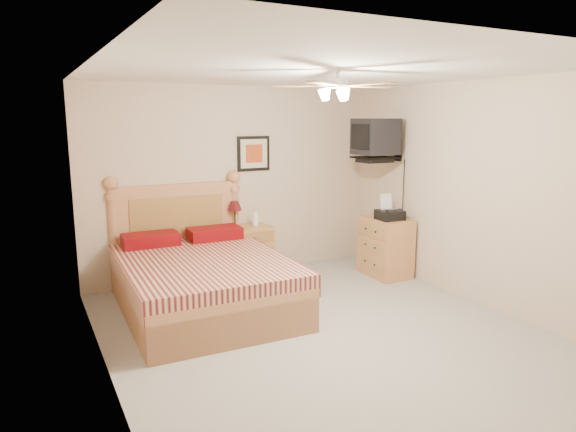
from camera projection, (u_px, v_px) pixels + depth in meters
floor at (322, 332)px, 5.07m from camera, size 4.50×4.50×0.00m
ceiling at (326, 71)px, 4.60m from camera, size 4.00×4.50×0.04m
wall_back at (235, 182)px, 6.79m from camera, size 4.00×0.04×2.50m
wall_front at (534, 268)px, 2.88m from camera, size 4.00×0.04×2.50m
wall_left at (101, 229)px, 3.92m from camera, size 0.04×4.50×2.50m
wall_right at (476, 194)px, 5.75m from camera, size 0.04×4.50×2.50m
bed at (203, 248)px, 5.53m from camera, size 1.73×2.23×1.42m
nightstand at (246, 252)px, 6.77m from camera, size 0.65×0.50×0.68m
table_lamp at (235, 214)px, 6.70m from camera, size 0.23×0.23×0.34m
lotion_bottle at (255, 217)px, 6.72m from camera, size 0.10×0.10×0.24m
framed_picture at (254, 153)px, 6.83m from camera, size 0.46×0.04×0.46m
dresser at (385, 247)px, 6.85m from camera, size 0.48×0.68×0.78m
fax_machine at (390, 207)px, 6.64m from camera, size 0.34×0.35×0.33m
magazine_lower at (377, 215)px, 6.96m from camera, size 0.30×0.33×0.03m
magazine_upper at (378, 213)px, 6.95m from camera, size 0.27×0.33×0.02m
wall_tv at (385, 139)px, 6.70m from camera, size 0.56×0.46×0.58m
ceiling_fan at (337, 86)px, 4.46m from camera, size 1.14×1.14×0.28m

